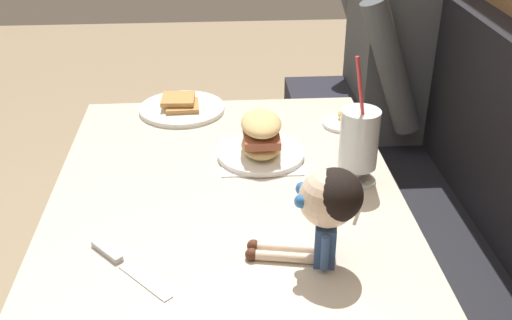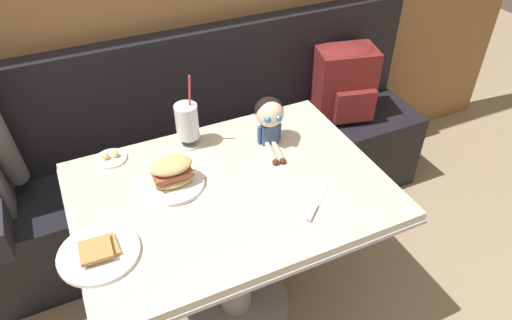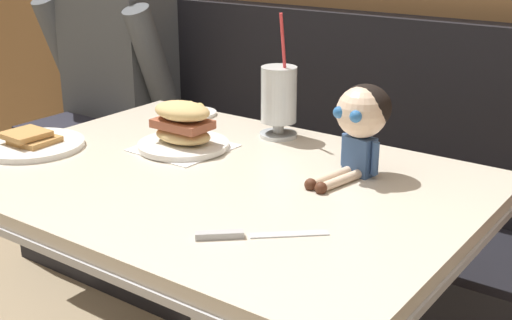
% 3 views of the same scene
% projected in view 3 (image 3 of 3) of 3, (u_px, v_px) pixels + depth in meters
% --- Properties ---
extents(booth_bench, '(2.60, 0.48, 1.00)m').
position_uv_depth(booth_bench, '(349.00, 243.00, 2.10)').
color(booth_bench, black).
rests_on(booth_bench, ground).
extents(diner_table, '(1.11, 0.81, 0.74)m').
position_uv_depth(diner_table, '(219.00, 256.00, 1.55)').
color(diner_table, beige).
rests_on(diner_table, ground).
extents(toast_plate, '(0.25, 0.25, 0.04)m').
position_uv_depth(toast_plate, '(32.00, 143.00, 1.65)').
color(toast_plate, white).
rests_on(toast_plate, diner_table).
extents(milkshake_glass, '(0.10, 0.10, 0.32)m').
position_uv_depth(milkshake_glass, '(279.00, 97.00, 1.71)').
color(milkshake_glass, silver).
rests_on(milkshake_glass, diner_table).
extents(sandwich_plate, '(0.22, 0.22, 0.12)m').
position_uv_depth(sandwich_plate, '(183.00, 130.00, 1.64)').
color(sandwich_plate, white).
rests_on(sandwich_plate, diner_table).
extents(butter_saucer, '(0.12, 0.12, 0.04)m').
position_uv_depth(butter_saucer, '(195.00, 112.00, 1.93)').
color(butter_saucer, white).
rests_on(butter_saucer, diner_table).
extents(butter_knife, '(0.19, 0.17, 0.01)m').
position_uv_depth(butter_knife, '(239.00, 235.00, 1.19)').
color(butter_knife, silver).
rests_on(butter_knife, diner_table).
extents(seated_doll, '(0.13, 0.23, 0.20)m').
position_uv_depth(seated_doll, '(362.00, 117.00, 1.44)').
color(seated_doll, '#385689').
rests_on(seated_doll, diner_table).
extents(diner_patron, '(0.55, 0.48, 0.81)m').
position_uv_depth(diner_patron, '(112.00, 73.00, 2.45)').
color(diner_patron, '#4C5156').
rests_on(diner_patron, booth_bench).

